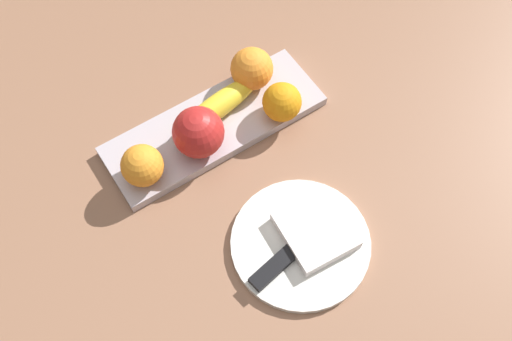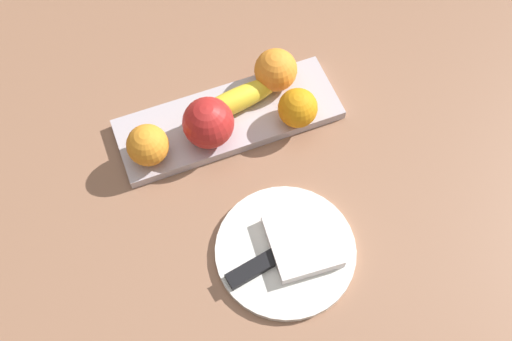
# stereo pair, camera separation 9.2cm
# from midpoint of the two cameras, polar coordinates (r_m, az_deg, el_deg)

# --- Properties ---
(ground_plane) EXTENTS (2.40, 2.40, 0.00)m
(ground_plane) POSITION_cam_midpoint_polar(r_m,az_deg,el_deg) (1.03, -4.25, 4.99)
(ground_plane) COLOR #93664C
(fruit_tray) EXTENTS (0.37, 0.13, 0.02)m
(fruit_tray) POSITION_cam_midpoint_polar(r_m,az_deg,el_deg) (1.01, -6.43, 3.83)
(fruit_tray) COLOR #BDB4BE
(fruit_tray) RESTS_ON ground_plane
(apple) EXTENTS (0.08, 0.08, 0.08)m
(apple) POSITION_cam_midpoint_polar(r_m,az_deg,el_deg) (0.95, -8.23, 3.34)
(apple) COLOR red
(apple) RESTS_ON fruit_tray
(banana) EXTENTS (0.18, 0.06, 0.04)m
(banana) POSITION_cam_midpoint_polar(r_m,az_deg,el_deg) (1.00, -6.27, 5.83)
(banana) COLOR yellow
(banana) RESTS_ON fruit_tray
(orange_near_apple) EXTENTS (0.06, 0.06, 0.06)m
(orange_near_apple) POSITION_cam_midpoint_polar(r_m,az_deg,el_deg) (0.98, -0.21, 6.25)
(orange_near_apple) COLOR orange
(orange_near_apple) RESTS_ON fruit_tray
(orange_near_banana) EXTENTS (0.07, 0.07, 0.07)m
(orange_near_banana) POSITION_cam_midpoint_polar(r_m,az_deg,el_deg) (1.02, -3.01, 9.35)
(orange_near_banana) COLOR orange
(orange_near_banana) RESTS_ON fruit_tray
(orange_center) EXTENTS (0.07, 0.07, 0.07)m
(orange_center) POSITION_cam_midpoint_polar(r_m,az_deg,el_deg) (0.94, -13.44, 0.20)
(orange_center) COLOR orange
(orange_center) RESTS_ON fruit_tray
(dinner_plate) EXTENTS (0.21, 0.21, 0.01)m
(dinner_plate) POSITION_cam_midpoint_polar(r_m,az_deg,el_deg) (0.91, 1.35, -7.18)
(dinner_plate) COLOR white
(dinner_plate) RESTS_ON ground_plane
(folded_napkin) EXTENTS (0.10, 0.11, 0.02)m
(folded_napkin) POSITION_cam_midpoint_polar(r_m,az_deg,el_deg) (0.91, 2.77, -5.96)
(folded_napkin) COLOR white
(folded_napkin) RESTS_ON dinner_plate
(knife) EXTENTS (0.18, 0.05, 0.01)m
(knife) POSITION_cam_midpoint_polar(r_m,az_deg,el_deg) (0.89, -0.34, -8.64)
(knife) COLOR silver
(knife) RESTS_ON dinner_plate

